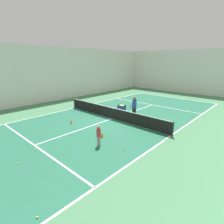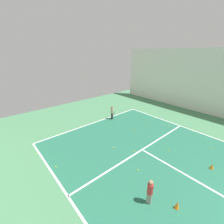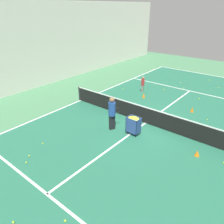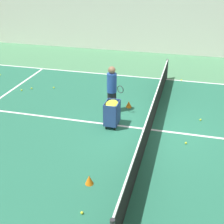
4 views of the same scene
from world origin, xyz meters
name	(u,v)px [view 3 (image 3 of 4)]	position (x,y,z in m)	size (l,w,h in m)	color
ground_plane	(145,123)	(0.00, 0.00, 0.00)	(36.56, 36.56, 0.00)	#477F56
court_playing_area	(145,123)	(0.00, 0.00, 0.00)	(10.14, 23.43, 0.00)	#23664C
line_baseline_near	(211,75)	(0.00, -11.71, 0.01)	(10.14, 0.10, 0.00)	white
line_sideline_right	(81,100)	(5.07, 0.00, 0.01)	(0.10, 23.43, 0.00)	white
line_service_near	(190,91)	(0.00, -6.44, 0.01)	(10.14, 0.10, 0.00)	white
line_service_far	(47,194)	(0.00, 6.44, 0.01)	(10.14, 0.10, 0.00)	white
line_centre_service	(145,123)	(0.00, 0.00, 0.01)	(0.10, 12.89, 0.00)	white
hall_enclosure_right	(34,46)	(9.71, 0.00, 3.09)	(0.15, 32.86, 6.17)	silver
tennis_net	(146,115)	(0.00, 0.00, 0.50)	(10.44, 0.10, 0.96)	#2D2D33
coach_at_net	(112,111)	(1.03, 1.62, 1.02)	(0.47, 0.72, 1.78)	black
child_midcourt	(143,83)	(2.67, -3.99, 0.68)	(0.29, 0.29, 1.19)	gray
ball_cart	(134,122)	(-0.09, 1.33, 0.65)	(0.63, 0.45, 0.93)	#2D478C
training_cone_0	(144,95)	(2.02, -3.11, 0.17)	(0.19, 0.19, 0.34)	orange
training_cone_1	(192,110)	(-1.46, -2.97, 0.16)	(0.19, 0.19, 0.32)	orange
training_cone_2	(111,120)	(1.57, 1.09, 0.13)	(0.23, 0.23, 0.24)	orange
training_cone_3	(197,153)	(-3.21, 1.12, 0.13)	(0.22, 0.22, 0.26)	orange
tennis_ball_4	(224,163)	(-4.26, 0.95, 0.04)	(0.07, 0.07, 0.07)	yellow
tennis_ball_5	(209,80)	(-0.33, -9.97, 0.04)	(0.07, 0.07, 0.07)	yellow
tennis_ball_6	(218,88)	(-1.50, -8.44, 0.04)	(0.07, 0.07, 0.07)	yellow
tennis_ball_7	(164,89)	(1.61, -5.44, 0.04)	(0.07, 0.07, 0.07)	yellow
tennis_ball_8	(26,162)	(2.02, 5.97, 0.04)	(0.07, 0.07, 0.07)	yellow
tennis_ball_9	(123,89)	(4.11, -3.53, 0.04)	(0.07, 0.07, 0.07)	yellow
tennis_ball_11	(149,73)	(4.76, -8.49, 0.04)	(0.07, 0.07, 0.07)	yellow
tennis_ball_12	(181,83)	(1.28, -7.77, 0.04)	(0.07, 0.07, 0.07)	yellow
tennis_ball_14	(184,88)	(0.55, -6.64, 0.04)	(0.07, 0.07, 0.07)	yellow
tennis_ball_16	(176,69)	(3.36, -11.60, 0.04)	(0.07, 0.07, 0.07)	yellow
tennis_ball_17	(29,156)	(2.32, 5.65, 0.04)	(0.07, 0.07, 0.07)	yellow
tennis_ball_19	(144,107)	(1.10, -1.63, 0.04)	(0.07, 0.07, 0.07)	yellow
tennis_ball_20	(43,143)	(2.65, 4.73, 0.04)	(0.07, 0.07, 0.07)	yellow
tennis_ball_21	(166,118)	(-0.63, -1.20, 0.04)	(0.07, 0.07, 0.07)	yellow
tennis_ball_23	(88,97)	(5.08, -0.73, 0.04)	(0.07, 0.07, 0.07)	yellow
tennis_ball_24	(154,69)	(5.27, -10.35, 0.04)	(0.07, 0.07, 0.07)	yellow
tennis_ball_25	(207,120)	(-2.54, -2.44, 0.04)	(0.07, 0.07, 0.07)	yellow
tennis_ball_26	(199,99)	(-1.10, -5.27, 0.04)	(0.07, 0.07, 0.07)	yellow
tennis_ball_28	(13,222)	(-0.14, 7.73, 0.04)	(0.07, 0.07, 0.07)	yellow
tennis_ball_32	(65,221)	(-1.30, 6.74, 0.04)	(0.07, 0.07, 0.07)	yellow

